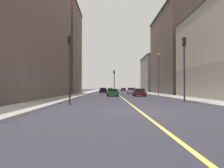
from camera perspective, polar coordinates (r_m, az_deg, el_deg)
The scene contains 19 objects.
ground_plane at distance 14.10m, azimuth 6.99°, elevation -6.83°, with size 400.00×400.00×0.00m, color #2C2B36.
sidewalk_left at distance 63.66m, azimuth 7.99°, elevation -2.13°, with size 3.04×168.00×0.15m, color #9E9B93.
sidewalk_right at distance 63.19m, azimuth -6.20°, elevation -2.14°, with size 3.04×168.00×0.15m, color #9E9B93.
lane_center_stripe at distance 62.94m, azimuth 0.92°, elevation -2.21°, with size 0.16×154.00×0.01m, color #E5D14C.
building_left_mid at distance 53.33m, azimuth 17.93°, elevation 7.43°, with size 11.77×21.52×18.26m.
building_left_far at distance 74.08m, azimuth 12.46°, elevation 2.38°, with size 11.77×16.10×11.29m.
building_right_corner at distance 35.24m, azimuth -23.37°, elevation 12.70°, with size 11.77×25.08×19.37m.
building_right_midblock at distance 56.79m, azimuth -14.39°, elevation 8.46°, with size 11.77×15.79×21.29m.
traffic_light_left_near at distance 24.57m, azimuth 17.79°, elevation 5.66°, with size 0.40×0.32×6.63m.
traffic_light_right_near at distance 23.66m, azimuth -10.67°, elevation 6.12°, with size 0.40×0.32×6.80m.
traffic_light_median_far at distance 51.63m, azimuth 0.54°, elevation 1.41°, with size 0.40×0.32×5.40m.
street_lamp_left_near at distance 40.70m, azimuth 11.72°, elevation 3.57°, with size 0.36×0.36×7.40m.
car_black at distance 58.08m, azimuth -2.25°, elevation -1.69°, with size 1.92×4.38×1.33m.
car_yellow at distance 83.15m, azimuth -0.43°, elevation -1.47°, with size 2.07×4.01×1.29m.
car_orange at distance 70.65m, azimuth -2.17°, elevation -1.53°, with size 1.88×4.10×1.39m.
car_green at distance 38.27m, azimuth 0.12°, elevation -2.16°, with size 2.01×4.58×1.24m.
car_white at distance 54.98m, azimuth 4.89°, elevation -1.70°, with size 2.07×4.22×1.40m.
car_red at distance 83.83m, azimuth 2.87°, elevation -1.45°, with size 2.04×4.47×1.29m.
car_maroon at distance 38.32m, azimuth 6.89°, elevation -2.12°, with size 1.97×4.20×1.29m.
Camera 1 is at (-1.90, -13.89, 1.46)m, focal length 36.11 mm.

